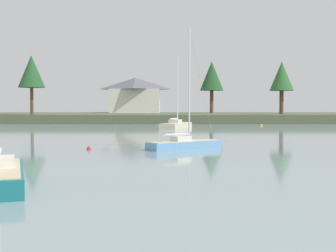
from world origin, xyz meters
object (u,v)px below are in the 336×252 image
Objects in this scene: mooring_buoy_red at (89,149)px; mooring_buoy_yellow at (261,125)px; sailboat_skyblue at (184,146)px; sailboat_cream at (176,126)px.

mooring_buoy_yellow is at bearing 63.56° from mooring_buoy_red.
sailboat_cream is at bearing 90.39° from sailboat_skyblue.
mooring_buoy_red is (-7.18, -0.75, -0.14)m from sailboat_skyblue.
sailboat_skyblue is at bearing -89.61° from sailboat_cream.
sailboat_cream is 35.04m from mooring_buoy_red.
sailboat_skyblue is at bearing -108.64° from mooring_buoy_yellow.
mooring_buoy_yellow is (14.36, 42.56, -0.13)m from sailboat_skyblue.
sailboat_cream is (-0.23, 33.60, 0.04)m from sailboat_skyblue.
sailboat_cream is at bearing -148.42° from mooring_buoy_yellow.
sailboat_cream is at bearing 78.55° from mooring_buoy_red.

